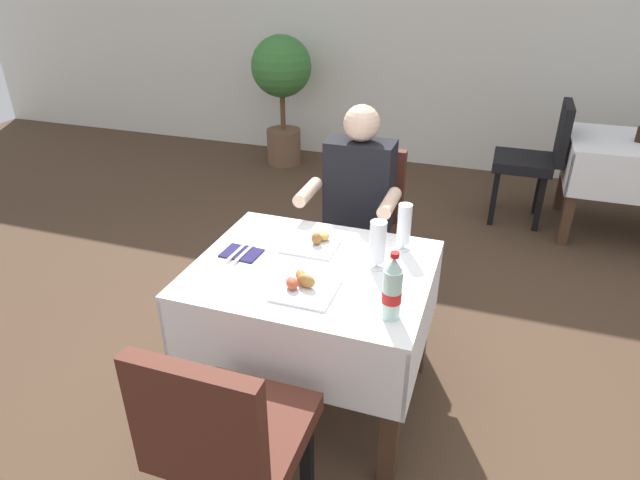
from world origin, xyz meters
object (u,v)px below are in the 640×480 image
beer_glass_middle (404,227)px  napkin_cutlery_set (241,253)px  plate_near_camera (303,286)px  chair_near_camera_side (228,437)px  plate_far_diner (314,242)px  potted_plant_corner (282,81)px  chair_far_diner_seat (360,225)px  seated_diner_far (356,208)px  background_dining_table (629,166)px  background_chair_left (536,155)px  cola_bottle_primary (392,290)px  main_dining_table (313,301)px  beer_glass_left (378,245)px

beer_glass_middle → napkin_cutlery_set: size_ratio=1.16×
plate_near_camera → napkin_cutlery_set: bearing=153.1°
chair_near_camera_side → beer_glass_middle: 1.18m
beer_glass_middle → plate_far_diner: bearing=-166.8°
napkin_cutlery_set → potted_plant_corner: (-1.08, 3.08, 0.10)m
chair_far_diner_seat → seated_diner_far: bearing=-89.8°
beer_glass_middle → background_dining_table: beer_glass_middle is taller
chair_near_camera_side → background_chair_left: (0.97, 3.26, 0.00)m
chair_far_diner_seat → plate_far_diner: (-0.06, -0.62, 0.20)m
beer_glass_middle → potted_plant_corner: potted_plant_corner is taller
napkin_cutlery_set → potted_plant_corner: potted_plant_corner is taller
chair_far_diner_seat → cola_bottle_primary: size_ratio=3.55×
chair_near_camera_side → potted_plant_corner: bearing=110.0°
plate_far_diner → potted_plant_corner: 3.20m
main_dining_table → cola_bottle_primary: 0.56m
plate_near_camera → background_dining_table: size_ratio=0.27×
beer_glass_left → cola_bottle_primary: size_ratio=0.80×
background_dining_table → background_chair_left: bearing=180.0°
background_chair_left → plate_far_diner: bearing=-114.6°
background_dining_table → potted_plant_corner: (-3.04, 0.64, 0.29)m
main_dining_table → background_chair_left: background_chair_left is taller
background_dining_table → chair_near_camera_side: bearing=-116.5°
chair_near_camera_side → plate_far_diner: size_ratio=4.07×
main_dining_table → background_chair_left: (0.97, 2.44, -0.00)m
plate_far_diner → beer_glass_middle: (0.40, 0.09, 0.10)m
chair_near_camera_side → background_dining_table: bearing=63.5°
seated_diner_far → plate_near_camera: 0.89m
main_dining_table → beer_glass_middle: (0.34, 0.28, 0.29)m
plate_far_diner → background_dining_table: (1.68, 2.25, -0.20)m
beer_glass_left → potted_plant_corner: (-1.68, 3.00, -0.01)m
napkin_cutlery_set → plate_near_camera: bearing=-26.9°
potted_plant_corner → cola_bottle_primary: bearing=-61.4°
plate_near_camera → cola_bottle_primary: size_ratio=0.87×
chair_near_camera_side → cola_bottle_primary: 0.75m
napkin_cutlery_set → main_dining_table: bearing=-0.3°
main_dining_table → napkin_cutlery_set: (-0.34, 0.00, 0.18)m
chair_near_camera_side → potted_plant_corner: potted_plant_corner is taller
main_dining_table → plate_far_diner: (-0.06, 0.19, 0.19)m
plate_far_diner → beer_glass_middle: bearing=13.2°
beer_glass_middle → potted_plant_corner: bearing=122.0°
chair_near_camera_side → napkin_cutlery_set: chair_near_camera_side is taller
seated_diner_far → napkin_cutlery_set: seated_diner_far is taller
chair_far_diner_seat → potted_plant_corner: size_ratio=0.76×
main_dining_table → potted_plant_corner: (-1.42, 3.08, 0.28)m
beer_glass_middle → napkin_cutlery_set: (-0.68, -0.28, -0.11)m
cola_bottle_primary → napkin_cutlery_set: (-0.74, 0.25, -0.11)m
main_dining_table → seated_diner_far: bearing=90.0°
chair_far_diner_seat → potted_plant_corner: (-1.42, 2.27, 0.28)m
beer_glass_left → seated_diner_far: bearing=112.9°
seated_diner_far → chair_far_diner_seat: bearing=90.2°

